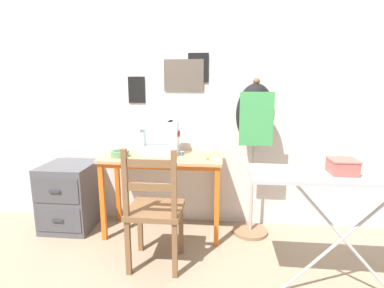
{
  "coord_description": "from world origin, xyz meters",
  "views": [
    {
      "loc": [
        0.53,
        -2.33,
        1.38
      ],
      "look_at": [
        0.27,
        0.21,
        0.85
      ],
      "focal_mm": 28.0,
      "sensor_mm": 36.0,
      "label": 1
    }
  ],
  "objects_px": {
    "wooden_chair": "(155,211)",
    "storage_box": "(342,166)",
    "fabric_bowl": "(120,153)",
    "scissors": "(211,159)",
    "sewing_machine": "(162,139)",
    "thread_spool_near_machine": "(182,154)",
    "ironing_board": "(349,181)",
    "filing_cabinet": "(70,196)",
    "dress_form": "(255,124)"
  },
  "relations": [
    {
      "from": "thread_spool_near_machine",
      "to": "sewing_machine",
      "type": "bearing_deg",
      "value": 162.47
    },
    {
      "from": "dress_form",
      "to": "storage_box",
      "type": "xyz_separation_m",
      "value": [
        0.45,
        -0.78,
        -0.15
      ]
    },
    {
      "from": "thread_spool_near_machine",
      "to": "storage_box",
      "type": "relative_size",
      "value": 0.27
    },
    {
      "from": "scissors",
      "to": "wooden_chair",
      "type": "distance_m",
      "value": 0.67
    },
    {
      "from": "dress_form",
      "to": "scissors",
      "type": "bearing_deg",
      "value": -160.32
    },
    {
      "from": "sewing_machine",
      "to": "filing_cabinet",
      "type": "xyz_separation_m",
      "value": [
        -0.9,
        -0.05,
        -0.57
      ]
    },
    {
      "from": "sewing_machine",
      "to": "fabric_bowl",
      "type": "height_order",
      "value": "sewing_machine"
    },
    {
      "from": "sewing_machine",
      "to": "dress_form",
      "type": "height_order",
      "value": "dress_form"
    },
    {
      "from": "scissors",
      "to": "thread_spool_near_machine",
      "type": "xyz_separation_m",
      "value": [
        -0.26,
        0.08,
        0.02
      ]
    },
    {
      "from": "fabric_bowl",
      "to": "thread_spool_near_machine",
      "type": "bearing_deg",
      "value": 6.39
    },
    {
      "from": "wooden_chair",
      "to": "ironing_board",
      "type": "relative_size",
      "value": 0.77
    },
    {
      "from": "sewing_machine",
      "to": "ironing_board",
      "type": "distance_m",
      "value": 1.54
    },
    {
      "from": "sewing_machine",
      "to": "scissors",
      "type": "bearing_deg",
      "value": -17.37
    },
    {
      "from": "sewing_machine",
      "to": "dress_form",
      "type": "relative_size",
      "value": 0.25
    },
    {
      "from": "ironing_board",
      "to": "filing_cabinet",
      "type": "bearing_deg",
      "value": 161.59
    },
    {
      "from": "thread_spool_near_machine",
      "to": "storage_box",
      "type": "bearing_deg",
      "value": -34.07
    },
    {
      "from": "storage_box",
      "to": "thread_spool_near_machine",
      "type": "bearing_deg",
      "value": 145.93
    },
    {
      "from": "ironing_board",
      "to": "wooden_chair",
      "type": "bearing_deg",
      "value": 171.17
    },
    {
      "from": "wooden_chair",
      "to": "storage_box",
      "type": "distance_m",
      "value": 1.31
    },
    {
      "from": "wooden_chair",
      "to": "sewing_machine",
      "type": "bearing_deg",
      "value": 95.34
    },
    {
      "from": "fabric_bowl",
      "to": "dress_form",
      "type": "bearing_deg",
      "value": 5.41
    },
    {
      "from": "sewing_machine",
      "to": "thread_spool_near_machine",
      "type": "bearing_deg",
      "value": -17.53
    },
    {
      "from": "thread_spool_near_machine",
      "to": "fabric_bowl",
      "type": "bearing_deg",
      "value": -173.61
    },
    {
      "from": "dress_form",
      "to": "storage_box",
      "type": "height_order",
      "value": "dress_form"
    },
    {
      "from": "fabric_bowl",
      "to": "thread_spool_near_machine",
      "type": "distance_m",
      "value": 0.55
    },
    {
      "from": "thread_spool_near_machine",
      "to": "dress_form",
      "type": "relative_size",
      "value": 0.03
    },
    {
      "from": "storage_box",
      "to": "scissors",
      "type": "bearing_deg",
      "value": 141.57
    },
    {
      "from": "sewing_machine",
      "to": "wooden_chair",
      "type": "relative_size",
      "value": 0.38
    },
    {
      "from": "sewing_machine",
      "to": "wooden_chair",
      "type": "height_order",
      "value": "sewing_machine"
    },
    {
      "from": "scissors",
      "to": "storage_box",
      "type": "bearing_deg",
      "value": -38.43
    },
    {
      "from": "scissors",
      "to": "thread_spool_near_machine",
      "type": "relative_size",
      "value": 3.06
    },
    {
      "from": "filing_cabinet",
      "to": "ironing_board",
      "type": "bearing_deg",
      "value": -18.41
    },
    {
      "from": "filing_cabinet",
      "to": "dress_form",
      "type": "height_order",
      "value": "dress_form"
    },
    {
      "from": "filing_cabinet",
      "to": "storage_box",
      "type": "height_order",
      "value": "storage_box"
    },
    {
      "from": "sewing_machine",
      "to": "filing_cabinet",
      "type": "height_order",
      "value": "sewing_machine"
    },
    {
      "from": "sewing_machine",
      "to": "fabric_bowl",
      "type": "xyz_separation_m",
      "value": [
        -0.36,
        -0.12,
        -0.12
      ]
    },
    {
      "from": "wooden_chair",
      "to": "filing_cabinet",
      "type": "height_order",
      "value": "wooden_chair"
    },
    {
      "from": "scissors",
      "to": "dress_form",
      "type": "bearing_deg",
      "value": 19.68
    },
    {
      "from": "dress_form",
      "to": "fabric_bowl",
      "type": "bearing_deg",
      "value": -174.59
    },
    {
      "from": "sewing_machine",
      "to": "dress_form",
      "type": "xyz_separation_m",
      "value": [
        0.82,
        -0.01,
        0.15
      ]
    },
    {
      "from": "fabric_bowl",
      "to": "thread_spool_near_machine",
      "type": "height_order",
      "value": "fabric_bowl"
    },
    {
      "from": "scissors",
      "to": "ironing_board",
      "type": "relative_size",
      "value": 0.11
    },
    {
      "from": "wooden_chair",
      "to": "storage_box",
      "type": "height_order",
      "value": "wooden_chair"
    },
    {
      "from": "fabric_bowl",
      "to": "scissors",
      "type": "bearing_deg",
      "value": -1.42
    },
    {
      "from": "sewing_machine",
      "to": "scissors",
      "type": "distance_m",
      "value": 0.5
    },
    {
      "from": "thread_spool_near_machine",
      "to": "wooden_chair",
      "type": "bearing_deg",
      "value": -104.46
    },
    {
      "from": "thread_spool_near_machine",
      "to": "storage_box",
      "type": "height_order",
      "value": "storage_box"
    },
    {
      "from": "thread_spool_near_machine",
      "to": "filing_cabinet",
      "type": "height_order",
      "value": "thread_spool_near_machine"
    },
    {
      "from": "thread_spool_near_machine",
      "to": "wooden_chair",
      "type": "xyz_separation_m",
      "value": [
        -0.14,
        -0.53,
        -0.31
      ]
    },
    {
      "from": "fabric_bowl",
      "to": "filing_cabinet",
      "type": "distance_m",
      "value": 0.71
    }
  ]
}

